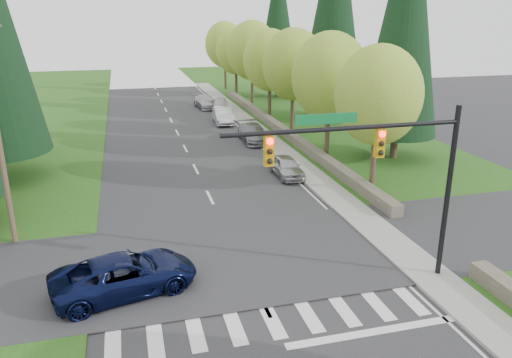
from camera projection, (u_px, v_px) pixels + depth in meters
name	position (u px, v px, depth m)	size (l,w,h in m)	color
grass_east	(380.00, 159.00, 35.35)	(14.00, 110.00, 0.06)	#284D14
cross_street	(240.00, 257.00, 21.20)	(120.00, 8.00, 0.10)	#28282B
sidewalk_east	(289.00, 157.00, 35.69)	(1.80, 80.00, 0.13)	gray
curb_east	(278.00, 158.00, 35.48)	(0.20, 80.00, 0.13)	gray
stone_wall_north	(279.00, 128.00, 43.34)	(0.70, 40.00, 0.70)	#4C4438
traffic_signal	(383.00, 160.00, 17.47)	(8.70, 0.37, 6.80)	black
decid_tree_0	(378.00, 95.00, 27.16)	(4.80, 4.80, 8.37)	#38281C
decid_tree_1	(330.00, 76.00, 33.54)	(5.20, 5.20, 8.80)	#38281C
decid_tree_2	(293.00, 65.00, 39.86)	(5.00, 5.00, 8.82)	#38281C
decid_tree_3	(270.00, 60.00, 46.38)	(5.00, 5.00, 8.55)	#38281C
decid_tree_4	(252.00, 50.00, 52.70)	(5.40, 5.40, 9.18)	#38281C
decid_tree_5	(236.00, 51.00, 59.23)	(4.80, 4.80, 8.30)	#38281C
decid_tree_6	(225.00, 45.00, 65.57)	(5.20, 5.20, 8.86)	#38281C
conifer_e_a	(406.00, 14.00, 32.50)	(5.44, 5.44, 17.80)	#38281C
conifer_e_b	(335.00, 2.00, 45.25)	(6.12, 6.12, 19.80)	#38281C
conifer_e_c	(278.00, 18.00, 58.32)	(5.10, 5.10, 16.80)	#38281C
suv_navy	(125.00, 275.00, 18.34)	(2.44, 5.29, 1.47)	#0A1035
parked_car_a	(286.00, 166.00, 31.51)	(1.52, 3.78, 1.29)	#ABABB0
parked_car_b	(253.00, 133.00, 40.01)	(1.94, 4.77, 1.38)	slate
parked_car_c	(223.00, 115.00, 46.56)	(1.61, 4.62, 1.52)	silver
parked_car_d	(221.00, 104.00, 52.66)	(1.64, 4.08, 1.39)	silver
parked_car_e	(206.00, 102.00, 54.12)	(1.88, 4.62, 1.34)	#A2A1A6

